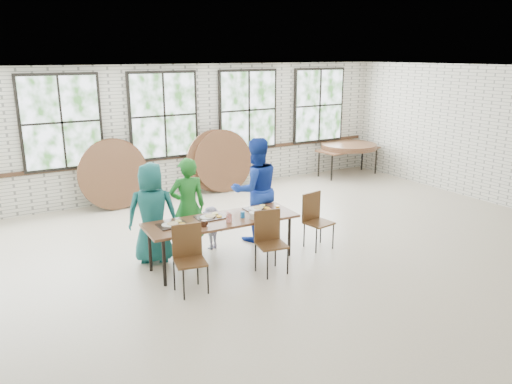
{
  "coord_description": "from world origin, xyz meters",
  "views": [
    {
      "loc": [
        -4.03,
        -6.31,
        3.23
      ],
      "look_at": [
        0.0,
        0.4,
        1.05
      ],
      "focal_mm": 35.0,
      "sensor_mm": 36.0,
      "label": 1
    }
  ],
  "objects_px": {
    "storage_table": "(348,150)",
    "dining_table": "(222,222)",
    "chair_near_left": "(189,252)",
    "chair_near_right": "(269,236)"
  },
  "relations": [
    {
      "from": "storage_table",
      "to": "chair_near_right",
      "type": "bearing_deg",
      "value": -147.23
    },
    {
      "from": "chair_near_left",
      "to": "storage_table",
      "type": "bearing_deg",
      "value": 44.1
    },
    {
      "from": "chair_near_left",
      "to": "chair_near_right",
      "type": "xyz_separation_m",
      "value": [
        1.31,
        -0.04,
        0.0
      ]
    },
    {
      "from": "dining_table",
      "to": "chair_near_right",
      "type": "height_order",
      "value": "chair_near_right"
    },
    {
      "from": "dining_table",
      "to": "chair_near_right",
      "type": "relative_size",
      "value": 2.57
    },
    {
      "from": "dining_table",
      "to": "storage_table",
      "type": "bearing_deg",
      "value": 34.88
    },
    {
      "from": "chair_near_right",
      "to": "storage_table",
      "type": "relative_size",
      "value": 0.51
    },
    {
      "from": "dining_table",
      "to": "storage_table",
      "type": "xyz_separation_m",
      "value": [
        5.68,
        3.55,
        -0.0
      ]
    },
    {
      "from": "storage_table",
      "to": "dining_table",
      "type": "bearing_deg",
      "value": -153.97
    },
    {
      "from": "chair_near_left",
      "to": "chair_near_right",
      "type": "relative_size",
      "value": 1.0
    }
  ]
}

